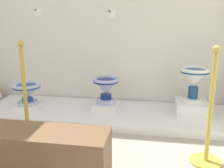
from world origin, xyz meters
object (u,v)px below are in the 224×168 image
(antique_toilet_squat_floral, at_px, (194,79))
(plinth_block_squat_floral, at_px, (192,108))
(antique_toilet_leftmost, at_px, (27,91))
(museum_bench, at_px, (47,155))
(plinth_block_leftmost, at_px, (28,106))
(plinth_block_broad_patterned, at_px, (106,106))
(stanchion_post_near_right, at_px, (208,133))
(info_placard_second, at_px, (112,14))
(antique_toilet_broad_patterned, at_px, (106,87))
(info_placard_first, at_px, (39,13))
(stanchion_post_near_left, at_px, (27,114))

(antique_toilet_squat_floral, bearing_deg, plinth_block_squat_floral, 45.00)
(antique_toilet_leftmost, distance_m, museum_bench, 1.53)
(plinth_block_leftmost, bearing_deg, plinth_block_broad_patterned, 7.79)
(stanchion_post_near_right, bearing_deg, plinth_block_leftmost, 157.94)
(antique_toilet_leftmost, height_order, info_placard_second, info_placard_second)
(antique_toilet_broad_patterned, bearing_deg, stanchion_post_near_right, -42.46)
(info_placard_first, distance_m, info_placard_second, 1.06)
(plinth_block_broad_patterned, bearing_deg, stanchion_post_near_right, -42.46)
(antique_toilet_broad_patterned, bearing_deg, plinth_block_leftmost, -172.21)
(plinth_block_leftmost, distance_m, plinth_block_broad_patterned, 1.04)
(antique_toilet_squat_floral, relative_size, stanchion_post_near_right, 0.40)
(plinth_block_leftmost, bearing_deg, stanchion_post_near_left, -63.28)
(plinth_block_squat_floral, bearing_deg, antique_toilet_squat_floral, -135.00)
(antique_toilet_squat_floral, bearing_deg, museum_bench, -132.80)
(info_placard_second, relative_size, stanchion_post_near_right, 0.12)
(plinth_block_squat_floral, xyz_separation_m, museum_bench, (-1.30, -1.40, 0.03))
(plinth_block_squat_floral, xyz_separation_m, info_placard_first, (-2.14, 0.44, 1.15))
(plinth_block_squat_floral, relative_size, info_placard_first, 2.83)
(plinth_block_broad_patterned, relative_size, antique_toilet_broad_patterned, 0.98)
(antique_toilet_squat_floral, height_order, info_placard_first, info_placard_first)
(info_placard_first, height_order, stanchion_post_near_right, info_placard_first)
(antique_toilet_leftmost, height_order, antique_toilet_broad_patterned, antique_toilet_broad_patterned)
(info_placard_second, height_order, stanchion_post_near_right, info_placard_second)
(info_placard_second, xyz_separation_m, museum_bench, (-0.22, -1.85, -1.11))
(info_placard_second, bearing_deg, plinth_block_broad_patterned, -91.63)
(plinth_block_squat_floral, xyz_separation_m, info_placard_second, (-1.08, 0.44, 1.13))
(antique_toilet_leftmost, bearing_deg, stanchion_post_near_right, -22.06)
(info_placard_first, bearing_deg, info_placard_second, -0.00)
(stanchion_post_near_left, bearing_deg, antique_toilet_squat_floral, 24.71)
(stanchion_post_near_left, bearing_deg, plinth_block_broad_patterned, 51.03)
(museum_bench, bearing_deg, plinth_block_leftmost, 122.35)
(plinth_block_broad_patterned, xyz_separation_m, antique_toilet_broad_patterned, (-0.00, 0.00, 0.26))
(antique_toilet_broad_patterned, bearing_deg, museum_bench, -98.42)
(stanchion_post_near_right, bearing_deg, museum_bench, -161.77)
(plinth_block_broad_patterned, height_order, antique_toilet_squat_floral, antique_toilet_squat_floral)
(stanchion_post_near_left, xyz_separation_m, stanchion_post_near_right, (1.77, -0.16, -0.00))
(antique_toilet_squat_floral, distance_m, info_placard_second, 1.39)
(info_placard_first, bearing_deg, stanchion_post_near_left, -73.46)
(antique_toilet_broad_patterned, distance_m, museum_bench, 1.46)
(antique_toilet_broad_patterned, xyz_separation_m, info_placard_second, (0.01, 0.42, 0.92))
(antique_toilet_squat_floral, distance_m, museum_bench, 1.94)
(plinth_block_broad_patterned, height_order, antique_toilet_broad_patterned, antique_toilet_broad_patterned)
(plinth_block_squat_floral, bearing_deg, stanchion_post_near_right, -89.79)
(plinth_block_squat_floral, bearing_deg, antique_toilet_leftmost, -176.86)
(plinth_block_leftmost, height_order, museum_bench, museum_bench)
(antique_toilet_squat_floral, bearing_deg, antique_toilet_broad_patterned, 178.71)
(plinth_block_broad_patterned, bearing_deg, plinth_block_leftmost, -172.21)
(antique_toilet_squat_floral, bearing_deg, stanchion_post_near_right, -89.79)
(stanchion_post_near_left, bearing_deg, museum_bench, -51.82)
(stanchion_post_near_left, bearing_deg, info_placard_first, 106.54)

